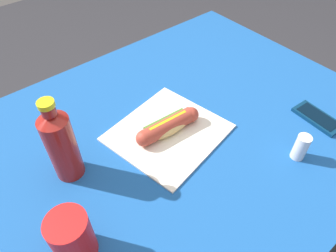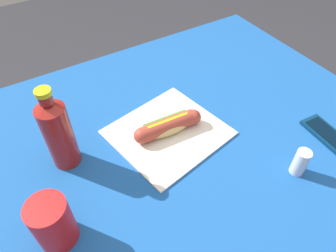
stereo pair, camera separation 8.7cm
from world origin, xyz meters
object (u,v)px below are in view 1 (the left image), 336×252
object	(u,v)px
hot_dog	(168,126)
cell_phone	(318,118)
soda_bottle	(61,144)
drinking_cup	(72,237)
salt_shaker	(301,147)

from	to	relation	value
hot_dog	cell_phone	xyz separation A→B (m)	(0.38, -0.24, -0.02)
soda_bottle	drinking_cup	xyz separation A→B (m)	(-0.08, -0.20, -0.04)
salt_shaker	soda_bottle	bearing A→B (deg)	145.05
cell_phone	drinking_cup	bearing A→B (deg)	172.13
soda_bottle	cell_phone	bearing A→B (deg)	-24.35
drinking_cup	salt_shaker	xyz separation A→B (m)	(0.58, -0.15, -0.02)
hot_dog	soda_bottle	xyz separation A→B (m)	(-0.28, 0.06, 0.08)
hot_dog	salt_shaker	distance (m)	0.36
hot_dog	cell_phone	size ratio (longest dim) A/B	1.42
soda_bottle	drinking_cup	size ratio (longest dim) A/B	1.92
soda_bottle	salt_shaker	distance (m)	0.61
cell_phone	salt_shaker	bearing A→B (deg)	-165.43
hot_dog	cell_phone	distance (m)	0.46
cell_phone	soda_bottle	world-z (taller)	soda_bottle
hot_dog	drinking_cup	distance (m)	0.39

